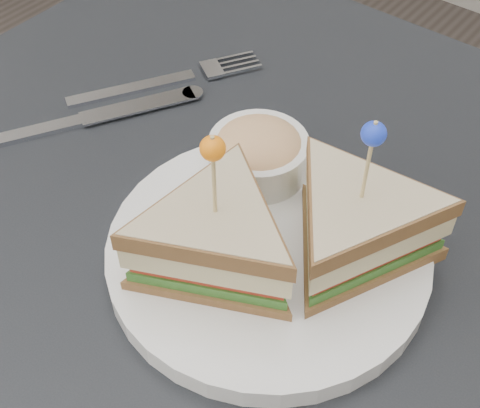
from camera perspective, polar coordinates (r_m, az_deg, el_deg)
name	(u,v)px	position (r m, az deg, el deg)	size (l,w,h in m)	color
table	(225,299)	(0.62, -1.32, -8.10)	(0.80, 0.80, 0.75)	black
plate_meal	(279,228)	(0.51, 3.35, -2.07)	(0.30, 0.28, 0.15)	white
cutlery_fork	(175,78)	(0.72, -5.58, 10.63)	(0.13, 0.19, 0.01)	silver
cutlery_knife	(91,118)	(0.68, -12.63, 7.18)	(0.12, 0.20, 0.01)	silver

